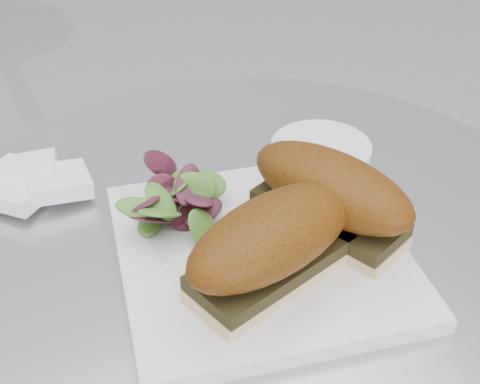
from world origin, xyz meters
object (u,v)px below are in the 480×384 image
object	(u,v)px
sandwich_left	(273,243)
plate	(261,253)
saucer	(321,148)
sandwich_right	(331,194)

from	to	relation	value
sandwich_left	plate	bearing A→B (deg)	58.54
plate	saucer	size ratio (longest dim) A/B	2.21
plate	saucer	world-z (taller)	plate
sandwich_left	saucer	distance (m)	0.25
saucer	plate	bearing A→B (deg)	-140.09
plate	saucer	xyz separation A→B (m)	(0.16, 0.13, -0.00)
sandwich_left	saucer	size ratio (longest dim) A/B	1.62
sandwich_left	sandwich_right	xyz separation A→B (m)	(0.08, 0.04, 0.00)
sandwich_left	sandwich_right	distance (m)	0.09
sandwich_left	sandwich_right	bearing A→B (deg)	9.12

